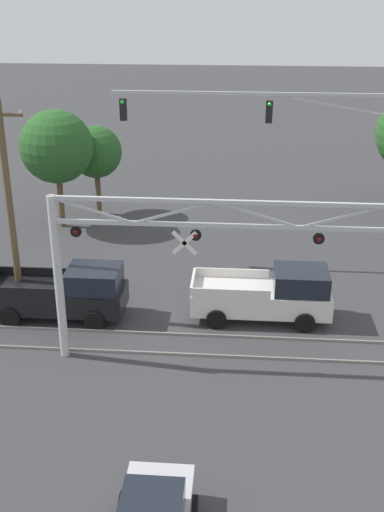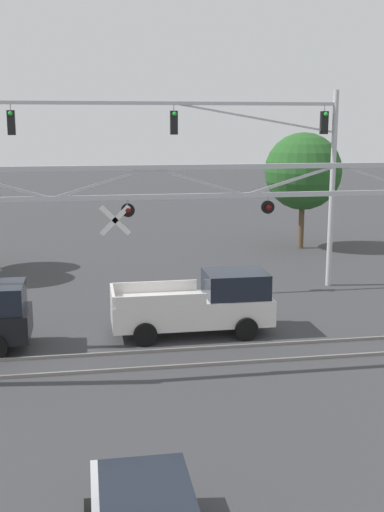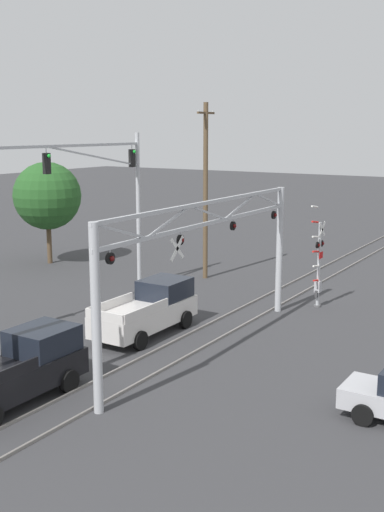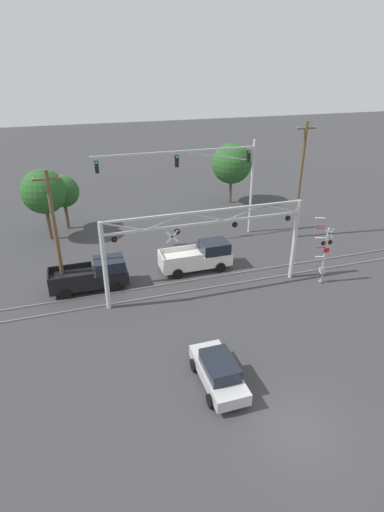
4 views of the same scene
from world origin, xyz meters
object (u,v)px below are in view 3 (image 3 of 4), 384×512
object	(u,v)px
crossing_signal_mast	(318,266)
utility_pole_right	(206,190)
crossing_gantry	(208,254)
pickup_truck_lead	(149,309)
pickup_truck_following	(17,370)
traffic_signal_span	(96,183)
background_tree_beyond_span	(47,196)

from	to	relation	value
crossing_signal_mast	utility_pole_right	size ratio (longest dim) A/B	0.51
crossing_gantry	utility_pole_right	bearing A→B (deg)	31.25
pickup_truck_lead	pickup_truck_following	size ratio (longest dim) A/B	1.02
pickup_truck_following	utility_pole_right	bearing A→B (deg)	11.67
pickup_truck_lead	utility_pole_right	world-z (taller)	utility_pole_right
crossing_gantry	utility_pole_right	world-z (taller)	utility_pole_right
traffic_signal_span	background_tree_beyond_span	world-z (taller)	traffic_signal_span
crossing_signal_mast	traffic_signal_span	xyz separation A→B (m)	(-4.48, 10.49, 4.01)
crossing_gantry	utility_pole_right	size ratio (longest dim) A/B	1.35
pickup_truck_following	pickup_truck_lead	bearing A→B (deg)	3.58
pickup_truck_lead	pickup_truck_following	distance (m)	8.20
pickup_truck_lead	traffic_signal_span	bearing A→B (deg)	59.74
pickup_truck_following	background_tree_beyond_span	size ratio (longest dim) A/B	0.81
crossing_gantry	crossing_signal_mast	distance (m)	8.82
crossing_signal_mast	background_tree_beyond_span	distance (m)	19.39
pickup_truck_following	background_tree_beyond_span	world-z (taller)	background_tree_beyond_span
crossing_gantry	pickup_truck_following	world-z (taller)	crossing_gantry
crossing_gantry	background_tree_beyond_span	world-z (taller)	background_tree_beyond_span
traffic_signal_span	pickup_truck_lead	xyz separation A→B (m)	(-3.33, -5.70, -5.06)
pickup_truck_lead	pickup_truck_following	xyz separation A→B (m)	(-8.18, -0.51, -0.00)
crossing_signal_mast	pickup_truck_lead	xyz separation A→B (m)	(-7.80, 4.79, -1.05)
crossing_signal_mast	pickup_truck_following	size ratio (longest dim) A/B	0.97
crossing_gantry	pickup_truck_lead	size ratio (longest dim) A/B	2.51
crossing_gantry	crossing_signal_mast	xyz separation A→B (m)	(8.51, -1.39, -1.89)
crossing_signal_mast	pickup_truck_lead	distance (m)	9.22
pickup_truck_lead	crossing_signal_mast	bearing A→B (deg)	-31.56
traffic_signal_span	utility_pole_right	xyz separation A→B (m)	(7.06, -2.38, -0.78)
crossing_gantry	pickup_truck_following	xyz separation A→B (m)	(-7.48, 2.89, -2.95)
background_tree_beyond_span	crossing_signal_mast	bearing A→B (deg)	-92.46
crossing_gantry	background_tree_beyond_span	size ratio (longest dim) A/B	2.07
crossing_gantry	pickup_truck_lead	distance (m)	4.56
utility_pole_right	background_tree_beyond_span	bearing A→B (deg)	98.98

